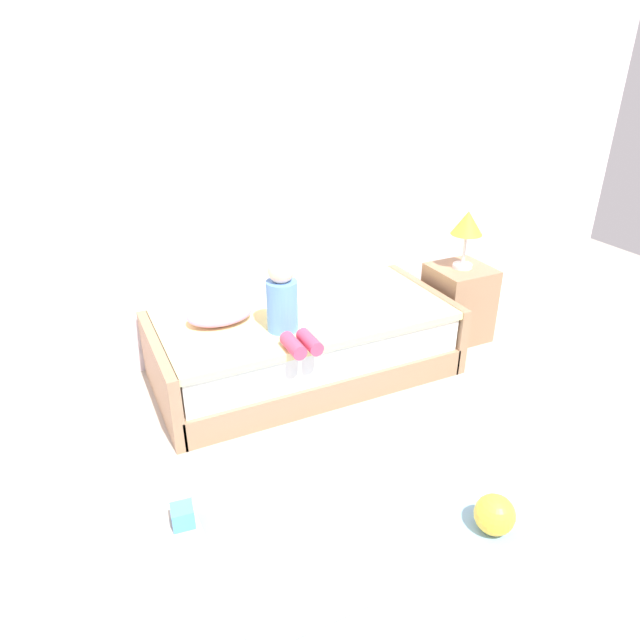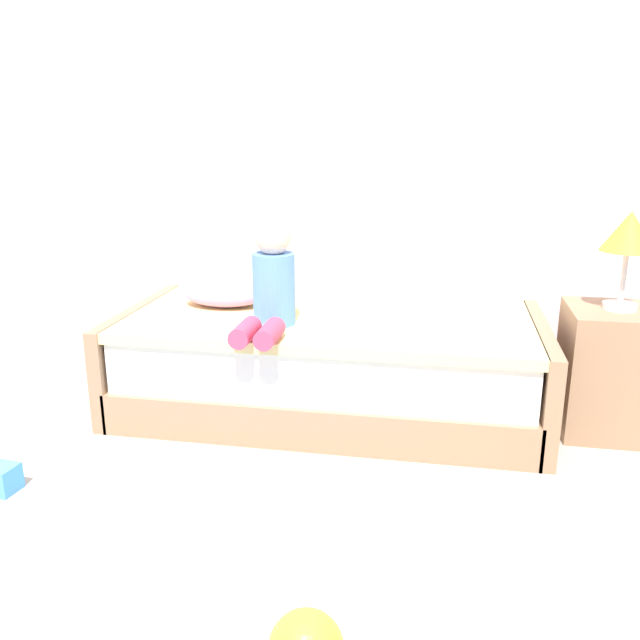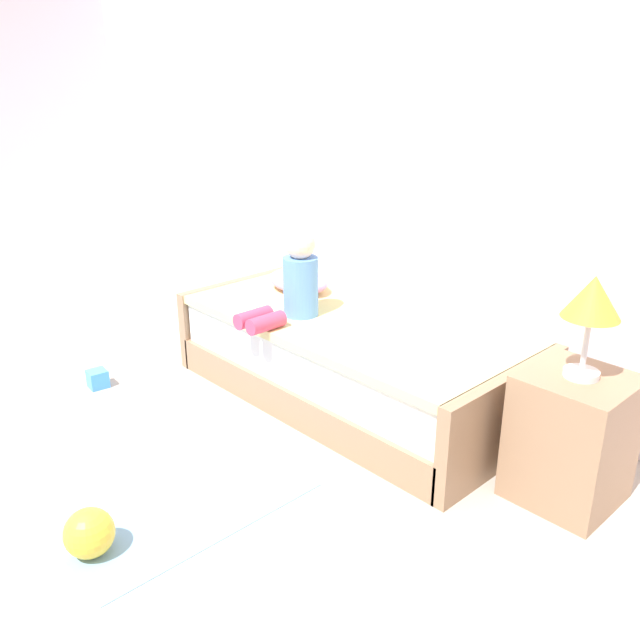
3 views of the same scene
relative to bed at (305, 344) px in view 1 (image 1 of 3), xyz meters
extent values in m
plane|color=#B2A899|center=(-0.16, -2.00, -0.25)|extent=(9.20, 9.20, 0.00)
cube|color=white|center=(-0.16, 0.60, 1.20)|extent=(7.20, 0.10, 2.90)
cube|color=#997556|center=(0.00, 0.00, -0.15)|extent=(2.00, 1.00, 0.20)
cube|color=white|center=(0.00, 0.00, 0.08)|extent=(1.94, 0.94, 0.25)
cube|color=#E5E08C|center=(0.00, 0.00, 0.23)|extent=(1.98, 0.98, 0.05)
cube|color=#997556|center=(-1.02, 0.00, 0.00)|extent=(0.07, 1.00, 0.50)
cube|color=#997556|center=(1.02, 0.00, 0.00)|extent=(0.07, 1.00, 0.50)
cube|color=#997556|center=(1.35, 0.00, 0.05)|extent=(0.44, 0.44, 0.60)
cylinder|color=silver|center=(1.35, 0.00, 0.37)|extent=(0.15, 0.15, 0.03)
cylinder|color=silver|center=(1.35, 0.00, 0.50)|extent=(0.02, 0.02, 0.24)
cone|color=#F29E33|center=(1.35, 0.00, 0.71)|extent=(0.24, 0.24, 0.18)
cylinder|color=#598CD1|center=(-0.23, -0.18, 0.42)|extent=(0.20, 0.20, 0.34)
sphere|color=beige|center=(-0.23, -0.18, 0.67)|extent=(0.17, 0.17, 0.17)
cylinder|color=#D83F60|center=(-0.29, -0.48, 0.30)|extent=(0.09, 0.22, 0.09)
cylinder|color=#D83F60|center=(-0.18, -0.48, 0.30)|extent=(0.09, 0.22, 0.09)
ellipsoid|color=#EA8CC6|center=(-0.57, 0.10, 0.32)|extent=(0.44, 0.30, 0.13)
sphere|color=yellow|center=(0.24, -1.74, -0.14)|extent=(0.20, 0.20, 0.20)
cube|color=#7AA8CC|center=(-0.26, -1.30, -0.24)|extent=(1.60, 1.10, 0.01)
cube|color=#4C99E5|center=(-1.14, -1.04, -0.19)|extent=(0.12, 0.12, 0.11)
camera|label=1|loc=(-1.42, -3.21, 1.95)|focal=31.56mm
camera|label=2|loc=(0.53, -3.11, 1.16)|focal=37.01mm
camera|label=3|loc=(2.44, -2.55, 1.59)|focal=37.17mm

